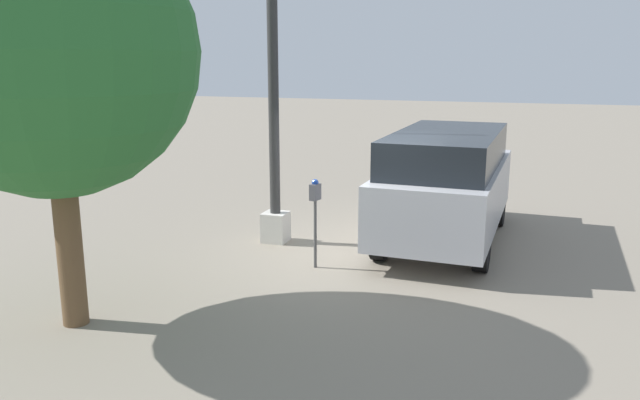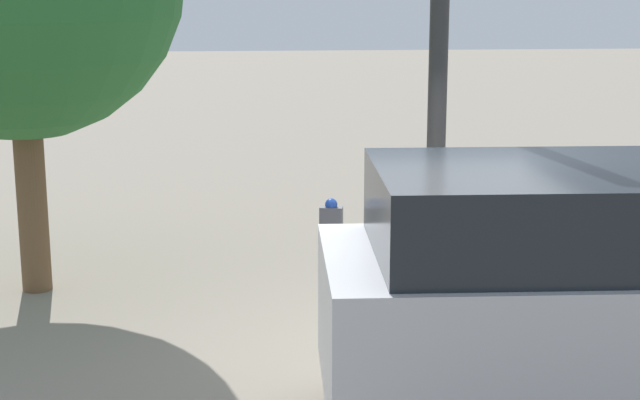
% 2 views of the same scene
% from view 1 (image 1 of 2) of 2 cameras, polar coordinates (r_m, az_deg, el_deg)
% --- Properties ---
extents(ground_plane, '(80.00, 80.00, 0.00)m').
position_cam_1_polar(ground_plane, '(10.65, 3.43, -5.40)').
color(ground_plane, gray).
extents(parking_meter_near, '(0.22, 0.15, 1.46)m').
position_cam_1_polar(parking_meter_near, '(9.92, -0.44, -0.26)').
color(parking_meter_near, '#4C4C4C').
rests_on(parking_meter_near, ground).
extents(lamp_post, '(0.44, 0.44, 5.39)m').
position_cam_1_polar(lamp_post, '(11.25, -4.21, 5.72)').
color(lamp_post, beige).
rests_on(lamp_post, ground).
extents(parked_van, '(4.89, 2.08, 2.06)m').
position_cam_1_polar(parked_van, '(11.59, 11.49, 1.63)').
color(parked_van, '#B2B2B7').
rests_on(parked_van, ground).
extents(street_tree, '(3.46, 3.46, 5.14)m').
position_cam_1_polar(street_tree, '(8.10, -23.37, 12.30)').
color(street_tree, brown).
rests_on(street_tree, ground).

